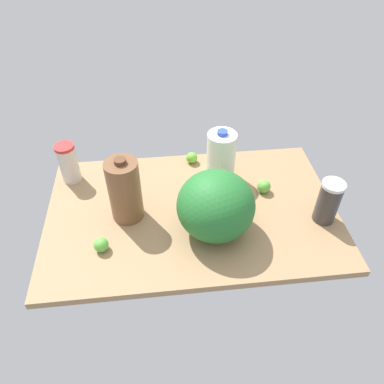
{
  "coord_description": "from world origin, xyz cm",
  "views": [
    {
      "loc": [
        12.12,
        109.68,
        113.89
      ],
      "look_at": [
        0.0,
        0.0,
        13.0
      ],
      "focal_mm": 35.0,
      "sensor_mm": 36.0,
      "label": 1
    }
  ],
  "objects_px": {
    "milk_jug": "(221,156)",
    "lime_far_back": "(192,158)",
    "tumbler_cup": "(68,163)",
    "chocolate_milk_jug": "(125,190)",
    "lime_beside_bowl": "(101,245)",
    "lime_by_jug": "(264,186)",
    "watermelon": "(216,206)",
    "shaker_bottle": "(328,202)"
  },
  "relations": [
    {
      "from": "tumbler_cup",
      "to": "lime_beside_bowl",
      "type": "height_order",
      "value": "tumbler_cup"
    },
    {
      "from": "lime_far_back",
      "to": "milk_jug",
      "type": "bearing_deg",
      "value": 136.13
    },
    {
      "from": "lime_far_back",
      "to": "shaker_bottle",
      "type": "bearing_deg",
      "value": 138.73
    },
    {
      "from": "tumbler_cup",
      "to": "chocolate_milk_jug",
      "type": "height_order",
      "value": "chocolate_milk_jug"
    },
    {
      "from": "shaker_bottle",
      "to": "lime_beside_bowl",
      "type": "xyz_separation_m",
      "value": [
        0.88,
        0.06,
        -0.07
      ]
    },
    {
      "from": "shaker_bottle",
      "to": "lime_far_back",
      "type": "bearing_deg",
      "value": -41.27
    },
    {
      "from": "lime_by_jug",
      "to": "tumbler_cup",
      "type": "bearing_deg",
      "value": -11.96
    },
    {
      "from": "tumbler_cup",
      "to": "lime_by_jug",
      "type": "bearing_deg",
      "value": 168.04
    },
    {
      "from": "lime_beside_bowl",
      "to": "milk_jug",
      "type": "bearing_deg",
      "value": -143.33
    },
    {
      "from": "lime_by_jug",
      "to": "lime_far_back",
      "type": "xyz_separation_m",
      "value": [
        0.29,
        -0.24,
        -0.0
      ]
    },
    {
      "from": "watermelon",
      "to": "tumbler_cup",
      "type": "bearing_deg",
      "value": -32.19
    },
    {
      "from": "lime_by_jug",
      "to": "watermelon",
      "type": "bearing_deg",
      "value": 38.41
    },
    {
      "from": "watermelon",
      "to": "lime_beside_bowl",
      "type": "xyz_separation_m",
      "value": [
        0.44,
        0.05,
        -0.1
      ]
    },
    {
      "from": "milk_jug",
      "to": "lime_far_back",
      "type": "xyz_separation_m",
      "value": [
        0.12,
        -0.11,
        -0.09
      ]
    },
    {
      "from": "milk_jug",
      "to": "watermelon",
      "type": "xyz_separation_m",
      "value": [
        0.08,
        0.33,
        0.02
      ]
    },
    {
      "from": "watermelon",
      "to": "lime_far_back",
      "type": "bearing_deg",
      "value": -84.58
    },
    {
      "from": "chocolate_milk_jug",
      "to": "milk_jug",
      "type": "relative_size",
      "value": 1.18
    },
    {
      "from": "watermelon",
      "to": "lime_by_jug",
      "type": "relative_size",
      "value": 5.03
    },
    {
      "from": "milk_jug",
      "to": "lime_beside_bowl",
      "type": "relative_size",
      "value": 4.36
    },
    {
      "from": "chocolate_milk_jug",
      "to": "shaker_bottle",
      "type": "height_order",
      "value": "chocolate_milk_jug"
    },
    {
      "from": "milk_jug",
      "to": "tumbler_cup",
      "type": "bearing_deg",
      "value": -4.19
    },
    {
      "from": "shaker_bottle",
      "to": "lime_by_jug",
      "type": "bearing_deg",
      "value": -43.06
    },
    {
      "from": "tumbler_cup",
      "to": "lime_far_back",
      "type": "relative_size",
      "value": 3.45
    },
    {
      "from": "lime_by_jug",
      "to": "milk_jug",
      "type": "bearing_deg",
      "value": -37.01
    },
    {
      "from": "chocolate_milk_jug",
      "to": "milk_jug",
      "type": "bearing_deg",
      "value": -153.46
    },
    {
      "from": "tumbler_cup",
      "to": "chocolate_milk_jug",
      "type": "bearing_deg",
      "value": 135.04
    },
    {
      "from": "tumbler_cup",
      "to": "watermelon",
      "type": "xyz_separation_m",
      "value": [
        -0.6,
        0.38,
        0.04
      ]
    },
    {
      "from": "tumbler_cup",
      "to": "lime_far_back",
      "type": "xyz_separation_m",
      "value": [
        -0.55,
        -0.06,
        -0.07
      ]
    },
    {
      "from": "shaker_bottle",
      "to": "lime_by_jug",
      "type": "relative_size",
      "value": 3.24
    },
    {
      "from": "lime_by_jug",
      "to": "lime_far_back",
      "type": "distance_m",
      "value": 0.38
    },
    {
      "from": "watermelon",
      "to": "shaker_bottle",
      "type": "bearing_deg",
      "value": -178.86
    },
    {
      "from": "milk_jug",
      "to": "watermelon",
      "type": "relative_size",
      "value": 0.82
    },
    {
      "from": "chocolate_milk_jug",
      "to": "lime_beside_bowl",
      "type": "distance_m",
      "value": 0.23
    },
    {
      "from": "lime_by_jug",
      "to": "lime_far_back",
      "type": "bearing_deg",
      "value": -39.97
    },
    {
      "from": "lime_beside_bowl",
      "to": "watermelon",
      "type": "bearing_deg",
      "value": -172.84
    },
    {
      "from": "tumbler_cup",
      "to": "lime_far_back",
      "type": "bearing_deg",
      "value": -173.42
    },
    {
      "from": "chocolate_milk_jug",
      "to": "lime_by_jug",
      "type": "xyz_separation_m",
      "value": [
        -0.59,
        -0.08,
        -0.11
      ]
    },
    {
      "from": "lime_beside_bowl",
      "to": "lime_by_jug",
      "type": "height_order",
      "value": "lime_by_jug"
    },
    {
      "from": "tumbler_cup",
      "to": "lime_far_back",
      "type": "distance_m",
      "value": 0.56
    },
    {
      "from": "milk_jug",
      "to": "lime_by_jug",
      "type": "xyz_separation_m",
      "value": [
        -0.17,
        0.13,
        -0.08
      ]
    },
    {
      "from": "tumbler_cup",
      "to": "milk_jug",
      "type": "xyz_separation_m",
      "value": [
        -0.67,
        0.05,
        0.02
      ]
    },
    {
      "from": "tumbler_cup",
      "to": "shaker_bottle",
      "type": "bearing_deg",
      "value": 160.67
    }
  ]
}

